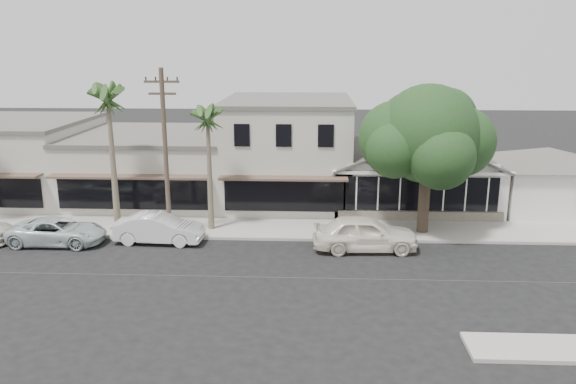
{
  "coord_description": "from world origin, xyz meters",
  "views": [
    {
      "loc": [
        -1.32,
        -23.27,
        10.01
      ],
      "look_at": [
        -2.64,
        6.0,
        2.41
      ],
      "focal_mm": 35.0,
      "sensor_mm": 36.0,
      "label": 1
    }
  ],
  "objects_px": {
    "car_1": "(159,228)",
    "shade_tree": "(426,136)",
    "car_0": "(365,233)",
    "car_2": "(57,231)",
    "utility_pole": "(165,150)"
  },
  "relations": [
    {
      "from": "utility_pole",
      "to": "car_1",
      "type": "distance_m",
      "value": 4.12
    },
    {
      "from": "car_0",
      "to": "car_2",
      "type": "xyz_separation_m",
      "value": [
        -15.95,
        0.22,
        -0.21
      ]
    },
    {
      "from": "utility_pole",
      "to": "shade_tree",
      "type": "relative_size",
      "value": 1.1
    },
    {
      "from": "car_2",
      "to": "utility_pole",
      "type": "bearing_deg",
      "value": -76.79
    },
    {
      "from": "car_1",
      "to": "shade_tree",
      "type": "xyz_separation_m",
      "value": [
        14.06,
        2.25,
        4.62
      ]
    },
    {
      "from": "car_1",
      "to": "car_2",
      "type": "height_order",
      "value": "car_1"
    },
    {
      "from": "car_1",
      "to": "shade_tree",
      "type": "height_order",
      "value": "shade_tree"
    },
    {
      "from": "car_1",
      "to": "shade_tree",
      "type": "bearing_deg",
      "value": -78.05
    },
    {
      "from": "car_0",
      "to": "car_1",
      "type": "height_order",
      "value": "car_0"
    },
    {
      "from": "shade_tree",
      "to": "utility_pole",
      "type": "bearing_deg",
      "value": -173.97
    },
    {
      "from": "utility_pole",
      "to": "car_2",
      "type": "xyz_separation_m",
      "value": [
        -5.59,
        -1.27,
        -4.1
      ]
    },
    {
      "from": "car_1",
      "to": "shade_tree",
      "type": "relative_size",
      "value": 0.57
    },
    {
      "from": "utility_pole",
      "to": "shade_tree",
      "type": "height_order",
      "value": "utility_pole"
    },
    {
      "from": "car_1",
      "to": "car_2",
      "type": "xyz_separation_m",
      "value": [
        -5.21,
        -0.46,
        -0.09
      ]
    },
    {
      "from": "car_0",
      "to": "car_2",
      "type": "bearing_deg",
      "value": 86.79
    }
  ]
}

